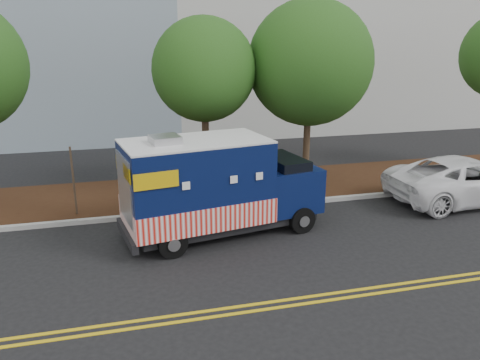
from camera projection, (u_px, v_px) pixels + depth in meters
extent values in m
plane|color=black|center=(169.00, 233.00, 14.16)|extent=(120.00, 120.00, 0.00)
cube|color=#9E9E99|center=(164.00, 214.00, 15.43)|extent=(120.00, 0.18, 0.15)
cube|color=black|center=(159.00, 194.00, 17.38)|extent=(120.00, 4.00, 0.15)
cube|color=gold|center=(190.00, 313.00, 10.04)|extent=(120.00, 0.10, 0.01)
cube|color=gold|center=(192.00, 320.00, 9.81)|extent=(120.00, 0.10, 0.01)
cylinder|color=#38281C|center=(206.00, 146.00, 17.30)|extent=(0.26, 0.26, 3.65)
sphere|color=#2A5417|center=(204.00, 70.00, 16.49)|extent=(3.69, 3.69, 3.69)
cylinder|color=#38281C|center=(307.00, 141.00, 18.12)|extent=(0.26, 0.26, 3.60)
sphere|color=#2A5417|center=(310.00, 63.00, 17.25)|extent=(4.62, 4.62, 4.62)
cube|color=#473828|center=(74.00, 183.00, 14.94)|extent=(0.06, 0.06, 2.40)
cube|color=black|center=(225.00, 220.00, 14.11)|extent=(5.62, 2.75, 0.27)
cube|color=#091441|center=(196.00, 181.00, 13.37)|extent=(4.36, 2.89, 2.31)
cube|color=red|center=(197.00, 208.00, 13.61)|extent=(4.41, 2.95, 0.72)
cube|color=white|center=(195.00, 141.00, 13.03)|extent=(4.36, 2.89, 0.06)
cube|color=#B7B7BA|center=(165.00, 140.00, 12.65)|extent=(0.89, 0.89, 0.21)
cube|color=#091441|center=(284.00, 186.00, 14.67)|extent=(2.07, 2.34, 1.34)
cube|color=black|center=(283.00, 166.00, 14.46)|extent=(1.28, 2.01, 0.62)
cube|color=black|center=(307.00, 196.00, 15.15)|extent=(0.42, 1.90, 0.29)
cube|color=black|center=(127.00, 235.00, 12.94)|extent=(0.55, 2.16, 0.27)
cube|color=#B7B7BA|center=(125.00, 189.00, 12.55)|extent=(0.34, 1.71, 1.83)
cube|color=#B7B7BA|center=(193.00, 169.00, 14.47)|extent=(1.71, 0.34, 1.06)
cube|color=gold|center=(156.00, 181.00, 11.65)|extent=(1.14, 0.22, 0.43)
cube|color=gold|center=(136.00, 159.00, 13.64)|extent=(1.14, 0.22, 0.43)
cylinder|color=black|center=(302.00, 220.00, 14.09)|extent=(0.84, 0.41, 0.81)
cylinder|color=black|center=(271.00, 200.00, 15.79)|extent=(0.84, 0.41, 0.81)
cylinder|color=black|center=(173.00, 243.00, 12.49)|extent=(0.84, 0.41, 0.81)
cylinder|color=black|center=(154.00, 218.00, 14.20)|extent=(0.84, 0.41, 0.81)
imported|color=white|center=(467.00, 180.00, 16.68)|extent=(5.83, 2.82, 1.60)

